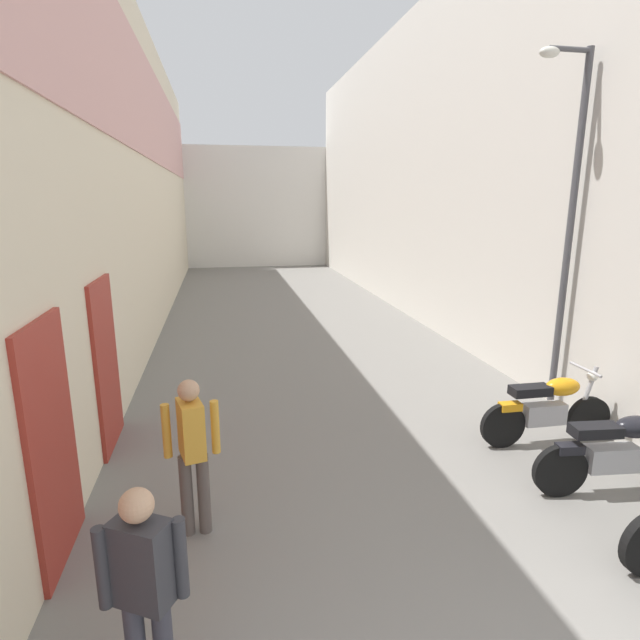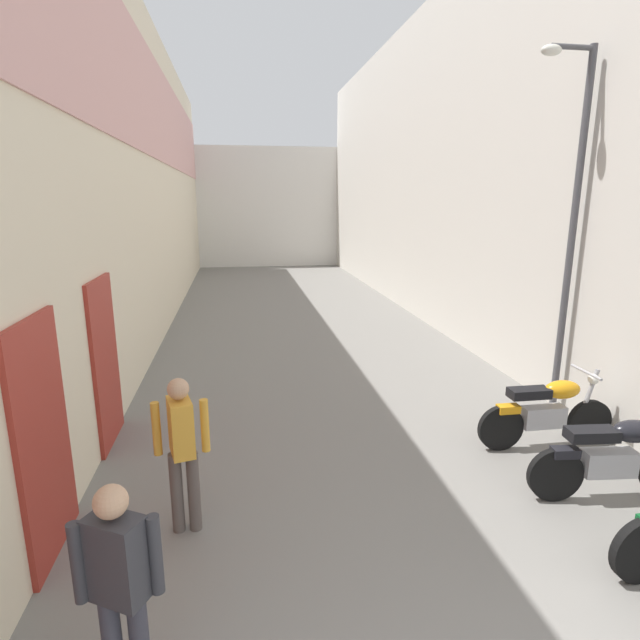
% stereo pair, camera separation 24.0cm
% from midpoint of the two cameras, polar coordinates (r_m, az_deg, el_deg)
% --- Properties ---
extents(ground_plane, '(39.44, 39.44, 0.00)m').
position_cam_midpoint_polar(ground_plane, '(11.27, -0.53, -2.79)').
color(ground_plane, slate).
extents(building_left, '(0.45, 23.44, 7.26)m').
position_cam_midpoint_polar(building_left, '(12.78, -18.26, 15.11)').
color(building_left, beige).
rests_on(building_left, ground).
extents(building_right, '(0.45, 23.44, 7.93)m').
position_cam_midpoint_polar(building_right, '(13.72, 13.31, 16.52)').
color(building_right, beige).
rests_on(building_right, ground).
extents(building_far_end, '(9.60, 2.00, 5.56)m').
position_cam_midpoint_polar(building_far_end, '(25.47, -5.75, 12.58)').
color(building_far_end, silver).
rests_on(building_far_end, ground).
extents(motorcycle_third, '(1.85, 0.58, 1.04)m').
position_cam_midpoint_polar(motorcycle_third, '(6.44, 31.38, -13.01)').
color(motorcycle_third, black).
rests_on(motorcycle_third, ground).
extents(motorcycle_fourth, '(1.85, 0.58, 1.04)m').
position_cam_midpoint_polar(motorcycle_fourth, '(7.29, 25.27, -9.26)').
color(motorcycle_fourth, black).
rests_on(motorcycle_fourth, ground).
extents(pedestrian_by_doorway, '(0.52, 0.34, 1.57)m').
position_cam_midpoint_polar(pedestrian_by_doorway, '(3.58, -19.76, -26.30)').
color(pedestrian_by_doorway, '#383842').
rests_on(pedestrian_by_doorway, ground).
extents(pedestrian_mid_alley, '(0.52, 0.38, 1.57)m').
position_cam_midpoint_polar(pedestrian_mid_alley, '(5.02, -14.01, -13.48)').
color(pedestrian_mid_alley, '#564C47').
rests_on(pedestrian_mid_alley, ground).
extents(street_lamp, '(0.79, 0.18, 5.13)m').
position_cam_midpoint_polar(street_lamp, '(8.03, 27.18, 10.68)').
color(street_lamp, '#47474C').
rests_on(street_lamp, ground).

